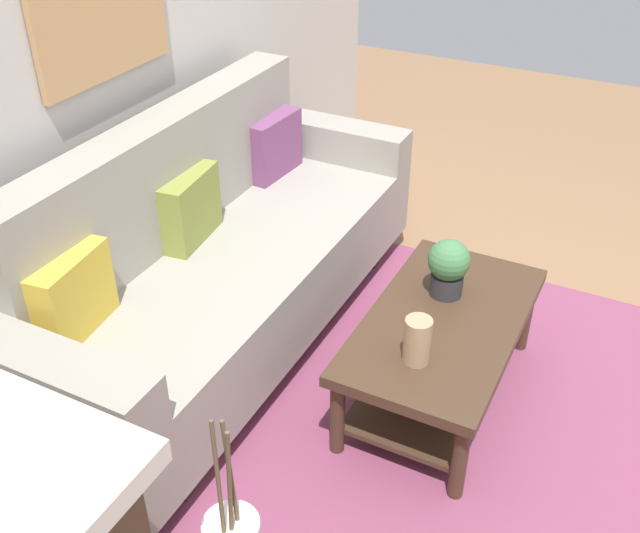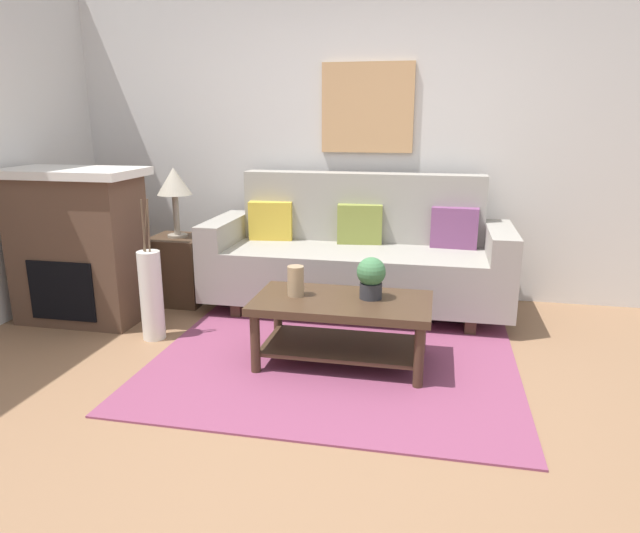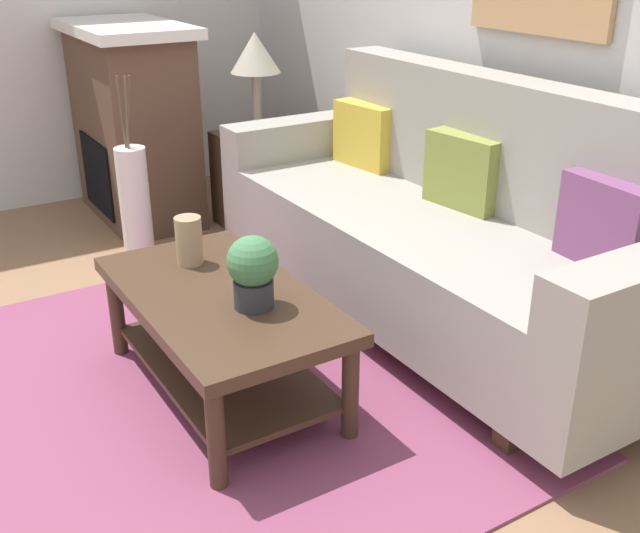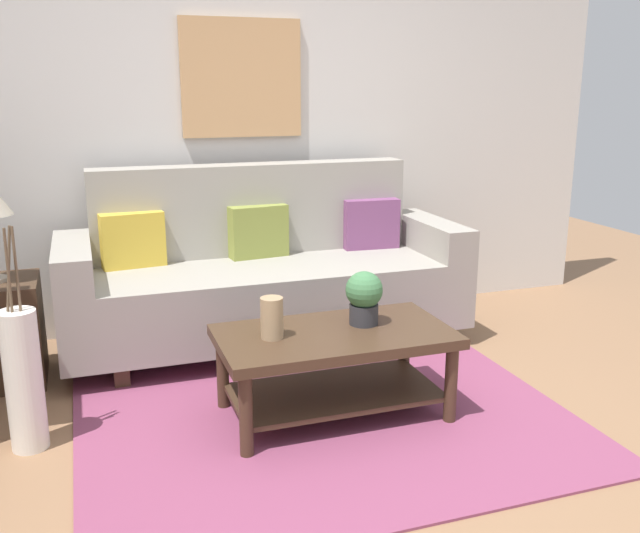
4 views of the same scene
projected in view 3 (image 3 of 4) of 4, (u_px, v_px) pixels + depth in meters
name	position (u px, v px, depth m)	size (l,w,h in m)	color
ground_plane	(96.00, 424.00, 2.71)	(9.17, 9.17, 0.00)	#8C6647
wall_back	(551.00, 4.00, 3.17)	(5.17, 0.10, 2.70)	silver
area_rug	(223.00, 383.00, 2.95)	(2.29, 1.92, 0.01)	#843D5B
couch	(438.00, 230.00, 3.29)	(2.38, 0.84, 1.08)	gray
throw_pillow_mustard	(365.00, 135.00, 3.83)	(0.36, 0.12, 0.32)	gold
throw_pillow_olive	(464.00, 171.00, 3.25)	(0.36, 0.12, 0.32)	olive
throw_pillow_plum	(606.00, 223.00, 2.67)	(0.36, 0.12, 0.32)	#7A4270
coffee_table	(221.00, 320.00, 2.78)	(1.10, 0.60, 0.43)	#422D1E
tabletop_vase	(189.00, 241.00, 2.93)	(0.10, 0.10, 0.19)	tan
potted_plant_tabletop	(253.00, 270.00, 2.57)	(0.18, 0.18, 0.26)	#2D2D33
side_table	(259.00, 181.00, 4.46)	(0.44, 0.44, 0.56)	#422D1E
table_lamp	(255.00, 57.00, 4.17)	(0.28, 0.28, 0.57)	gray
fireplace	(134.00, 123.00, 4.49)	(1.02, 0.58, 1.16)	brown
floor_vase	(135.00, 207.00, 3.91)	(0.16, 0.16, 0.63)	white
floor_vase_branch_a	(127.00, 113.00, 3.70)	(0.01, 0.01, 0.36)	brown
floor_vase_branch_b	(128.00, 111.00, 3.73)	(0.01, 0.01, 0.36)	brown
floor_vase_branch_c	(121.00, 112.00, 3.71)	(0.01, 0.01, 0.36)	brown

